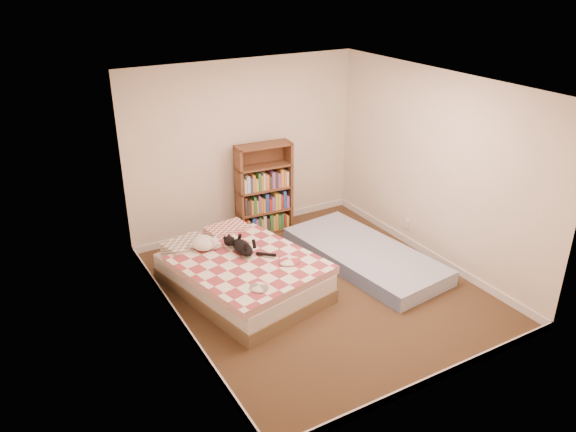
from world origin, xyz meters
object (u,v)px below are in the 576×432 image
bed (241,273)px  floor_mattress (364,255)px  white_dog (205,243)px  bookshelf (264,199)px  black_cat (241,246)px

bed → floor_mattress: 1.73m
bed → white_dog: 0.58m
bed → bookshelf: bookshelf is taller
bookshelf → black_cat: bearing=-123.1°
bookshelf → floor_mattress: bookshelf is taller
bookshelf → black_cat: (-0.94, -1.22, 0.02)m
bed → white_dog: size_ratio=6.13×
floor_mattress → bookshelf: bearing=108.4°
floor_mattress → white_dog: 2.14m
white_dog → floor_mattress: bearing=-22.2°
floor_mattress → white_dog: white_dog is taller
bed → black_cat: 0.32m
bed → black_cat: (0.06, 0.10, 0.30)m
bed → floor_mattress: bearing=-19.2°
floor_mattress → bed: bearing=166.8°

